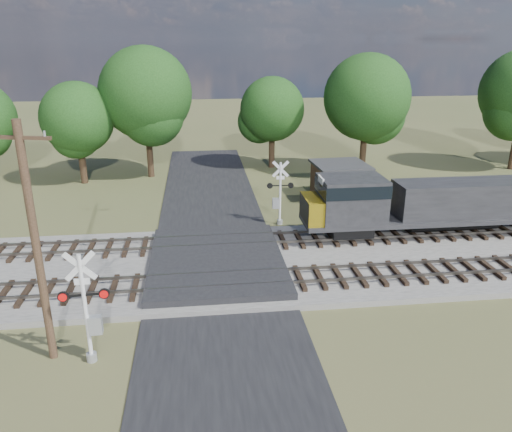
{
  "coord_description": "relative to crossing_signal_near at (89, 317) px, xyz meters",
  "views": [
    {
      "loc": [
        -0.78,
        -23.77,
        11.54
      ],
      "look_at": [
        2.29,
        2.0,
        2.31
      ],
      "focal_mm": 35.0,
      "sensor_mm": 36.0,
      "label": 1
    }
  ],
  "objects": [
    {
      "name": "equipment_shed",
      "position": [
        14.86,
        19.02,
        -0.52
      ],
      "size": [
        4.15,
        4.15,
        2.69
      ],
      "rotation": [
        0.0,
        0.0,
        0.05
      ],
      "color": "#4F3521",
      "rests_on": "ground"
    },
    {
      "name": "track_near",
      "position": [
        8.1,
        5.14,
        -1.48
      ],
      "size": [
        140.0,
        2.6,
        0.33
      ],
      "color": "black",
      "rests_on": "ballast_bed"
    },
    {
      "name": "crossing_signal_near",
      "position": [
        0.0,
        0.0,
        0.0
      ],
      "size": [
        1.83,
        0.4,
        4.54
      ],
      "rotation": [
        0.0,
        0.0,
        0.05
      ],
      "color": "silver",
      "rests_on": "ground"
    },
    {
      "name": "ballast_bed",
      "position": [
        14.98,
        7.64,
        -1.74
      ],
      "size": [
        140.0,
        10.0,
        0.3
      ],
      "primitive_type": "cube",
      "color": "gray",
      "rests_on": "ground"
    },
    {
      "name": "road",
      "position": [
        4.98,
        7.14,
        -1.85
      ],
      "size": [
        7.0,
        60.0,
        0.08
      ],
      "primitive_type": "cube",
      "color": "black",
      "rests_on": "ground"
    },
    {
      "name": "treeline",
      "position": [
        16.56,
        26.8,
        4.68
      ],
      "size": [
        83.35,
        10.61,
        11.12
      ],
      "color": "black",
      "rests_on": "ground"
    },
    {
      "name": "ground",
      "position": [
        4.98,
        7.14,
        -1.89
      ],
      "size": [
        160.0,
        160.0,
        0.0
      ],
      "primitive_type": "plane",
      "color": "#49522B",
      "rests_on": "ground"
    },
    {
      "name": "track_far",
      "position": [
        8.1,
        10.14,
        -1.48
      ],
      "size": [
        140.0,
        2.6,
        0.33
      ],
      "color": "black",
      "rests_on": "ballast_bed"
    },
    {
      "name": "crossing_signal_far",
      "position": [
        9.31,
        13.8,
        -0.1
      ],
      "size": [
        1.73,
        0.37,
        4.29
      ],
      "rotation": [
        0.0,
        0.0,
        3.1
      ],
      "color": "silver",
      "rests_on": "ground"
    },
    {
      "name": "crossing_panel",
      "position": [
        4.98,
        7.64,
        -1.57
      ],
      "size": [
        7.0,
        9.0,
        0.62
      ],
      "primitive_type": "cube",
      "color": "#262628",
      "rests_on": "ground"
    },
    {
      "name": "utility_pole",
      "position": [
        -1.6,
        0.42,
        2.93
      ],
      "size": [
        2.19,
        0.64,
        9.09
      ],
      "rotation": [
        0.0,
        0.0,
        -0.24
      ],
      "color": "#352818",
      "rests_on": "ground"
    }
  ]
}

